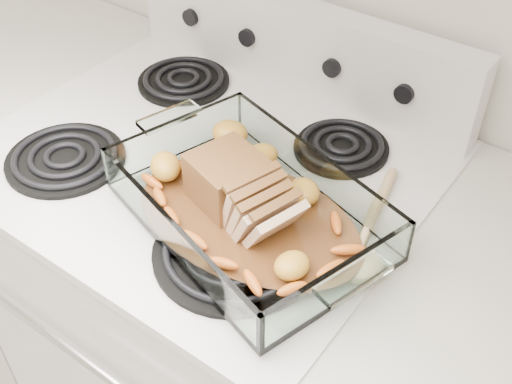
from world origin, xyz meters
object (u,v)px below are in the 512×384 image
Objects in this scene: counter_left at (28,200)px; baking_dish at (248,212)px; pork_roast at (234,191)px; electric_range at (216,311)px.

baking_dish reaches higher than counter_left.
pork_roast is at bearing -6.93° from counter_left.
counter_left is 0.97m from pork_roast.
baking_dish is at bearing -30.22° from electric_range.
counter_left is at bearing -179.90° from electric_range.
electric_range is at bearing 166.43° from baking_dish.
counter_left is 4.75× the size of pork_roast.
counter_left is at bearing -175.31° from pork_roast.
electric_range is 0.54m from pork_roast.
pork_roast is at bearing -163.34° from baking_dish.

